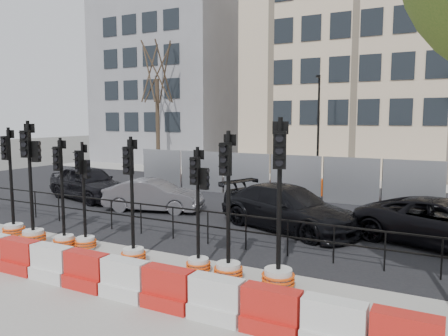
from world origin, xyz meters
The scene contains 23 objects.
ground centered at (0.00, 0.00, 0.00)m, with size 120.00×120.00×0.00m, color #51514C.
sidewalk_near centered at (0.00, -3.00, 0.01)m, with size 40.00×6.00×0.02m, color gray.
road centered at (0.00, 7.00, 0.01)m, with size 40.00×14.00×0.03m, color black.
sidewalk_far centered at (0.00, 16.00, 0.01)m, with size 40.00×4.00×0.02m, color gray.
building_grey centered at (-14.00, 21.99, 7.00)m, with size 11.00×9.06×14.00m.
building_cream centered at (2.00, 21.99, 9.00)m, with size 15.00×10.06×18.00m.
kerb_railing centered at (0.00, 1.20, 0.69)m, with size 18.00×0.04×1.00m.
heras_fencing centered at (-0.01, 9.80, 0.68)m, with size 14.33×1.72×2.00m.
lamp_post_far centered at (0.50, 14.98, 3.22)m, with size 0.12×0.56×6.00m.
tree_bare_far centered at (-11.00, 15.50, 6.65)m, with size 2.00×2.00×9.00m.
barrier_row centered at (0.00, -2.80, 0.37)m, with size 16.75×0.50×0.80m.
traffic_signal_a centered at (-4.47, -0.85, 0.69)m, with size 0.66×0.66×3.35m.
traffic_signal_b centered at (-3.24, -1.12, 0.85)m, with size 0.70×0.70×3.55m.
traffic_signal_c centered at (-2.16, -0.98, 0.64)m, with size 0.61×0.61×3.10m.
traffic_signal_d centered at (-1.56, -0.78, 0.71)m, with size 0.59×0.59×2.99m.
traffic_signal_e centered at (0.34, -1.06, 0.66)m, with size 0.63×0.63×3.18m.
traffic_signal_f centered at (2.15, -0.90, 0.71)m, with size 0.59×0.59×2.97m.
traffic_signal_g centered at (2.97, -0.99, 0.69)m, with size 0.66×0.66×3.35m.
traffic_signal_h centered at (4.14, -0.93, 0.75)m, with size 0.72×0.72×3.64m.
car_a centered at (-6.96, 4.79, 0.76)m, with size 4.79×2.89×1.53m, color black.
car_b centered at (-2.94, 4.17, 0.63)m, with size 4.02×2.28×1.25m, color #4C4C51.
car_c centered at (2.66, 3.88, 0.72)m, with size 5.37×3.65×1.44m, color black.
car_d centered at (7.24, 4.10, 0.68)m, with size 5.31×3.59×1.35m, color black.
Camera 1 is at (7.27, -9.38, 3.63)m, focal length 35.00 mm.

